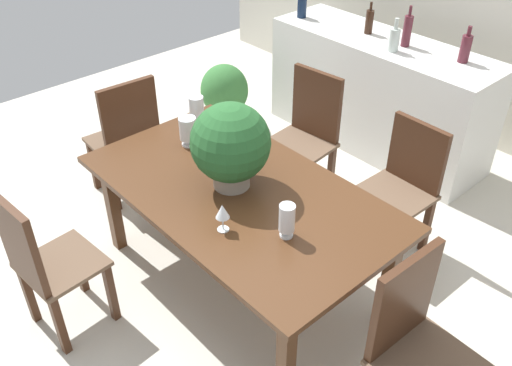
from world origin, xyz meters
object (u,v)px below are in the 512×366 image
chair_foot_end (417,342)px  wine_bottle_dark (302,6)px  wine_bottle_green (369,21)px  flower_centerpiece (230,144)px  kitchen_counter (378,94)px  crystal_vase_left (287,219)px  wine_bottle_clear (407,30)px  potted_plant_floor (225,93)px  crystal_vase_right (197,109)px  chair_near_left (43,261)px  wine_glass (222,212)px  dining_table (239,200)px  chair_head_end (127,135)px  chair_far_left (308,129)px  chair_far_right (403,182)px  crystal_vase_center_near (188,129)px  wine_bottle_tall (394,39)px  wine_bottle_amber (465,48)px

chair_foot_end → wine_bottle_dark: 3.28m
wine_bottle_green → flower_centerpiece: bearing=-72.1°
chair_foot_end → kitchen_counter: bearing=44.0°
crystal_vase_left → wine_bottle_clear: (-0.83, 2.12, 0.23)m
chair_foot_end → potted_plant_floor: size_ratio=1.69×
crystal_vase_right → wine_bottle_clear: size_ratio=0.70×
chair_near_left → wine_glass: size_ratio=6.00×
chair_foot_end → wine_bottle_dark: (-2.62, 1.90, 0.52)m
dining_table → chair_head_end: bearing=-179.7°
chair_head_end → crystal_vase_left: bearing=91.1°
wine_glass → wine_bottle_clear: wine_bottle_clear is taller
chair_far_left → wine_bottle_clear: wine_bottle_clear is taller
wine_bottle_dark → potted_plant_floor: (-0.32, -0.65, -0.75)m
chair_near_left → wine_bottle_green: bearing=-89.1°
wine_bottle_clear → chair_near_left: bearing=-91.2°
chair_head_end → chair_far_right: size_ratio=1.08×
chair_foot_end → crystal_vase_right: 2.04m
crystal_vase_center_near → wine_bottle_clear: size_ratio=0.61×
crystal_vase_center_near → wine_bottle_dark: (-0.78, 1.83, 0.21)m
potted_plant_floor → wine_bottle_tall: bearing=25.0°
crystal_vase_left → crystal_vase_center_near: (-1.07, 0.16, 0.00)m
dining_table → wine_bottle_dark: wine_bottle_dark is taller
wine_bottle_dark → wine_bottle_clear: wine_bottle_clear is taller
wine_bottle_clear → chair_far_left: bearing=-94.7°
chair_head_end → crystal_vase_left: (1.73, -0.08, 0.30)m
chair_near_left → kitchen_counter: size_ratio=0.49×
wine_bottle_amber → wine_bottle_green: bearing=-175.9°
chair_head_end → wine_bottle_tall: (0.91, 1.88, 0.50)m
chair_foot_end → crystal_vase_left: (-0.78, -0.09, 0.31)m
wine_bottle_dark → wine_bottle_clear: 1.02m
crystal_vase_right → wine_bottle_dark: 1.77m
wine_bottle_clear → crystal_vase_left: bearing=-68.7°
chair_near_left → chair_far_left: same height
wine_bottle_amber → potted_plant_floor: (-1.81, -0.84, -0.75)m
chair_far_left → crystal_vase_right: 0.90m
crystal_vase_right → wine_bottle_dark: wine_bottle_dark is taller
flower_centerpiece → wine_glass: 0.43m
wine_glass → kitchen_counter: bearing=107.9°
crystal_vase_left → wine_bottle_green: (-1.20, 2.12, 0.21)m
chair_foot_end → wine_bottle_tall: (-1.61, 1.87, 0.51)m
wine_bottle_clear → wine_bottle_amber: 0.48m
crystal_vase_left → kitchen_counter: size_ratio=0.10×
crystal_vase_left → wine_bottle_green: 2.44m
flower_centerpiece → crystal_vase_left: bearing=-8.5°
chair_foot_end → potted_plant_floor: (-2.94, 1.25, -0.23)m
chair_head_end → wine_bottle_amber: 2.57m
chair_foot_end → wine_glass: bearing=108.4°
crystal_vase_right → wine_bottle_amber: (0.87, 1.83, 0.19)m
chair_foot_end → kitchen_counter: chair_foot_end is taller
potted_plant_floor → chair_far_left: bearing=-9.5°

